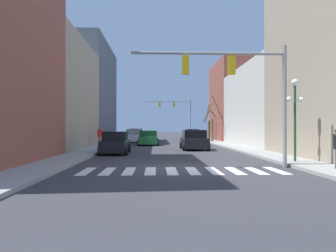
% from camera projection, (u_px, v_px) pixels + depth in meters
% --- Properties ---
extents(ground_plane, '(240.00, 240.00, 0.00)m').
position_uv_depth(ground_plane, '(180.00, 168.00, 15.01)').
color(ground_plane, '#38383D').
extents(sidewalk_left, '(2.08, 90.00, 0.15)m').
position_uv_depth(sidewalk_left, '(45.00, 167.00, 14.78)').
color(sidewalk_left, '#9E9E99').
rests_on(sidewalk_left, ground_plane).
extents(sidewalk_right, '(2.08, 90.00, 0.15)m').
position_uv_depth(sidewalk_right, '(311.00, 166.00, 15.23)').
color(sidewalk_right, '#9E9E99').
rests_on(sidewalk_right, ground_plane).
extents(building_row_left, '(6.00, 41.27, 13.94)m').
position_uv_depth(building_row_left, '(53.00, 79.00, 28.84)').
color(building_row_left, '#934C3D').
rests_on(building_row_left, ground_plane).
extents(building_row_right, '(6.00, 41.56, 11.74)m').
position_uv_depth(building_row_right, '(281.00, 90.00, 29.50)').
color(building_row_right, tan).
rests_on(building_row_right, ground_plane).
extents(crosswalk_stripes, '(8.55, 2.60, 0.01)m').
position_uv_depth(crosswalk_stripes, '(182.00, 171.00, 13.92)').
color(crosswalk_stripes, white).
rests_on(crosswalk_stripes, ground_plane).
extents(traffic_signal_near, '(7.16, 0.28, 5.65)m').
position_uv_depth(traffic_signal_near, '(238.00, 78.00, 15.01)').
color(traffic_signal_near, gray).
rests_on(traffic_signal_near, ground_plane).
extents(traffic_signal_far, '(8.27, 0.28, 6.75)m').
position_uv_depth(traffic_signal_far, '(177.00, 110.00, 56.28)').
color(traffic_signal_far, gray).
rests_on(traffic_signal_far, ground_plane).
extents(street_lamp_right_corner, '(0.95, 0.36, 4.14)m').
position_uv_depth(street_lamp_right_corner, '(295.00, 103.00, 16.41)').
color(street_lamp_right_corner, '#1E4C2D').
rests_on(street_lamp_right_corner, sidewalk_right).
extents(car_driving_away_lane, '(2.21, 4.69, 1.65)m').
position_uv_depth(car_driving_away_lane, '(194.00, 140.00, 27.52)').
color(car_driving_away_lane, black).
rests_on(car_driving_away_lane, ground_plane).
extents(car_parked_left_mid, '(2.03, 4.18, 1.71)m').
position_uv_depth(car_parked_left_mid, '(136.00, 135.00, 47.15)').
color(car_parked_left_mid, black).
rests_on(car_parked_left_mid, ground_plane).
extents(car_parked_left_far, '(2.02, 4.71, 1.66)m').
position_uv_depth(car_parked_left_far, '(134.00, 136.00, 41.35)').
color(car_parked_left_far, silver).
rests_on(car_parked_left_far, ground_plane).
extents(car_parked_right_far, '(2.19, 4.56, 1.54)m').
position_uv_depth(car_parked_right_far, '(148.00, 138.00, 34.58)').
color(car_parked_right_far, '#236B38').
rests_on(car_parked_right_far, ground_plane).
extents(car_parked_left_near, '(1.96, 4.11, 1.57)m').
position_uv_depth(car_parked_left_near, '(115.00, 143.00, 23.02)').
color(car_parked_left_near, black).
rests_on(car_parked_left_near, ground_plane).
extents(car_parked_right_near, '(2.08, 4.64, 1.66)m').
position_uv_depth(car_parked_right_near, '(192.00, 135.00, 45.61)').
color(car_parked_right_near, black).
rests_on(car_parked_right_near, ground_plane).
extents(pedestrian_waiting_at_curb, '(0.36, 0.75, 1.79)m').
position_uv_depth(pedestrian_waiting_at_curb, '(100.00, 135.00, 29.64)').
color(pedestrian_waiting_at_curb, '#7A705B').
rests_on(pedestrian_waiting_at_curb, sidewalk_left).
extents(street_tree_left_mid, '(2.39, 2.35, 5.72)m').
position_uv_depth(street_tree_left_mid, '(213.00, 125.00, 40.48)').
color(street_tree_left_mid, brown).
rests_on(street_tree_left_mid, sidewalk_right).
extents(street_tree_right_mid, '(2.44, 1.83, 4.99)m').
position_uv_depth(street_tree_right_mid, '(209.00, 126.00, 44.94)').
color(street_tree_right_mid, brown).
rests_on(street_tree_right_mid, sidewalk_right).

